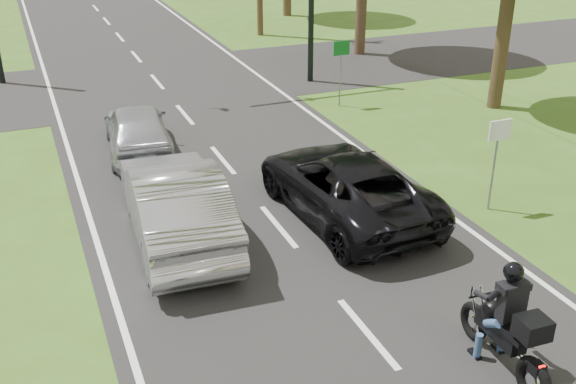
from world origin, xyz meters
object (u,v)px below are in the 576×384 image
object	(u,v)px
motorcycle_rider	(508,330)
dark_suv	(345,185)
silver_sedan	(176,202)
sign_green	(341,57)
sign_white	(498,143)
silver_suv	(137,129)

from	to	relation	value
motorcycle_rider	dark_suv	distance (m)	5.56
silver_sedan	sign_green	distance (m)	9.70
motorcycle_rider	dark_suv	xyz separation A→B (m)	(0.09, 5.56, -0.01)
motorcycle_rider	silver_sedan	world-z (taller)	motorcycle_rider
sign_white	dark_suv	bearing A→B (deg)	161.93
motorcycle_rider	silver_suv	world-z (taller)	motorcycle_rider
silver_suv	sign_white	world-z (taller)	sign_white
motorcycle_rider	sign_green	xyz separation A→B (m)	(3.42, 12.54, 0.86)
dark_suv	sign_white	size ratio (longest dim) A/B	2.42
dark_suv	sign_green	xyz separation A→B (m)	(3.33, 6.98, 0.87)
motorcycle_rider	sign_green	world-z (taller)	sign_green
silver_sedan	dark_suv	bearing A→B (deg)	178.55
dark_suv	sign_white	distance (m)	3.40
sign_green	silver_suv	bearing A→B (deg)	-166.51
silver_suv	sign_green	distance (m)	7.08
silver_suv	sign_green	world-z (taller)	sign_green
sign_green	dark_suv	bearing A→B (deg)	-115.48
dark_suv	sign_green	size ratio (longest dim) A/B	2.42
dark_suv	silver_suv	distance (m)	6.39
silver_sedan	silver_suv	size ratio (longest dim) A/B	1.23
silver_sedan	silver_suv	bearing A→B (deg)	-88.61
dark_suv	silver_suv	xyz separation A→B (m)	(-3.50, 5.34, -0.02)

